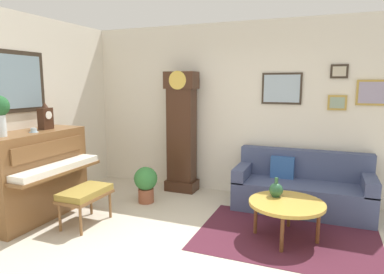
% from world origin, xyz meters
% --- Properties ---
extents(ground_plane, '(6.40, 6.00, 0.10)m').
position_xyz_m(ground_plane, '(0.00, 0.00, -0.05)').
color(ground_plane, beige).
extents(wall_back, '(5.30, 0.13, 2.80)m').
position_xyz_m(wall_back, '(0.02, 2.40, 1.40)').
color(wall_back, silver).
rests_on(wall_back, ground_plane).
extents(area_rug, '(2.10, 1.50, 0.01)m').
position_xyz_m(area_rug, '(1.05, 0.91, 0.00)').
color(area_rug, '#4C1E2D').
rests_on(area_rug, ground_plane).
extents(piano, '(0.87, 1.44, 1.19)m').
position_xyz_m(piano, '(-2.23, 0.30, 0.60)').
color(piano, brown).
rests_on(piano, ground_plane).
extents(piano_bench, '(0.42, 0.70, 0.48)m').
position_xyz_m(piano_bench, '(-1.44, 0.34, 0.41)').
color(piano_bench, brown).
rests_on(piano_bench, ground_plane).
extents(grandfather_clock, '(0.52, 0.34, 2.03)m').
position_xyz_m(grandfather_clock, '(-0.84, 2.11, 0.96)').
color(grandfather_clock, '#3D2316').
rests_on(grandfather_clock, ground_plane).
extents(couch, '(1.90, 0.80, 0.84)m').
position_xyz_m(couch, '(1.14, 1.96, 0.31)').
color(couch, '#424C70').
rests_on(couch, ground_plane).
extents(coffee_table, '(0.88, 0.88, 0.45)m').
position_xyz_m(coffee_table, '(1.04, 0.89, 0.42)').
color(coffee_table, gold).
rests_on(coffee_table, ground_plane).
extents(mantel_clock, '(0.13, 0.18, 0.38)m').
position_xyz_m(mantel_clock, '(-2.23, 0.55, 1.36)').
color(mantel_clock, '#3D2316').
rests_on(mantel_clock, piano).
extents(teacup, '(0.12, 0.12, 0.06)m').
position_xyz_m(teacup, '(-2.14, 0.24, 1.22)').
color(teacup, '#ADC6D6').
rests_on(teacup, piano).
extents(green_jug, '(0.17, 0.17, 0.24)m').
position_xyz_m(green_jug, '(0.89, 1.03, 0.54)').
color(green_jug, '#234C33').
rests_on(green_jug, coffee_table).
extents(potted_plant, '(0.36, 0.36, 0.56)m').
position_xyz_m(potted_plant, '(-1.11, 1.35, 0.32)').
color(potted_plant, '#935138').
rests_on(potted_plant, ground_plane).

